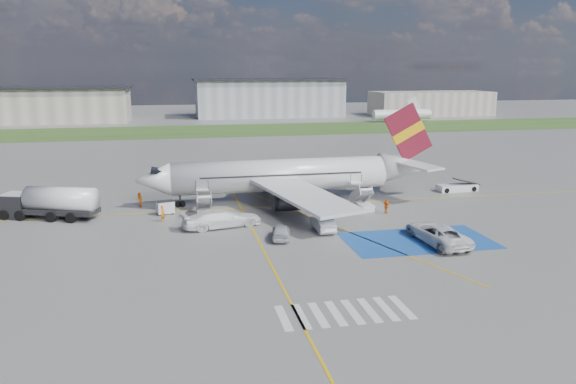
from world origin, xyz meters
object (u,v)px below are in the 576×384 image
Objects in this scene: van_white_a at (437,230)px; airliner at (292,175)px; car_silver_b at (323,223)px; car_silver_a at (281,232)px; fuel_tanker at (50,205)px; gpu_cart at (166,208)px; belt_loader at (457,188)px; van_white_b at (222,216)px.

airliner is at bearing -65.82° from van_white_a.
airliner is at bearing -86.64° from car_silver_b.
car_silver_b is (4.76, 1.98, 0.07)m from car_silver_a.
fuel_tanker is 12.28m from gpu_cart.
belt_loader is 34.31m from van_white_b.
car_silver_a is 14.83m from van_white_a.
belt_loader is 26.65m from car_silver_b.
car_silver_a is (-4.27, -14.77, -2.67)m from airliner.
van_white_a is 1.05× the size of van_white_b.
van_white_b is (5.74, -6.62, 0.52)m from gpu_cart.
gpu_cart is at bearing 29.12° from van_white_b.
airliner is at bearing -94.62° from car_silver_a.
gpu_cart is 8.78m from van_white_b.
belt_loader is at bearing -126.24° from van_white_a.
fuel_tanker is 2.25× the size of car_silver_b.
car_silver_b is (15.70, -9.89, 0.09)m from gpu_cart.
car_silver_b is 0.77× the size of van_white_b.
fuel_tanker is at bearing -178.71° from belt_loader.
airliner is 13.61m from van_white_b.
belt_loader reaches higher than gpu_cart.
airliner is at bearing 25.40° from fuel_tanker.
van_white_a is (37.40, -16.62, -0.28)m from fuel_tanker.
belt_loader is (38.25, 4.32, -0.26)m from gpu_cart.
fuel_tanker is 50.64m from belt_loader.
belt_loader is at bearing -9.20° from gpu_cart.
airliner is 17.55× the size of gpu_cart.
car_silver_a is (-27.31, -16.19, 0.29)m from belt_loader.
van_white_b reaches higher than car_silver_b.
fuel_tanker is 1.83× the size of belt_loader.
car_silver_b is at bearing -119.93° from van_white_b.
van_white_a reaches higher than car_silver_b.
van_white_b is at bearing -33.75° from car_silver_a.
gpu_cart is 0.50× the size of car_silver_a.
car_silver_b is at bearing -36.60° from van_white_a.
fuel_tanker reaches higher than gpu_cart.
fuel_tanker is at bearing -19.34° from car_silver_b.
car_silver_a is at bearing -62.98° from gpu_cart.
airliner is 13.06m from car_silver_b.
belt_loader is 1.39× the size of car_silver_a.
car_silver_b is 10.49m from van_white_b.
belt_loader is (23.04, 1.42, -2.96)m from airliner.
belt_loader is at bearing -83.19° from van_white_b.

